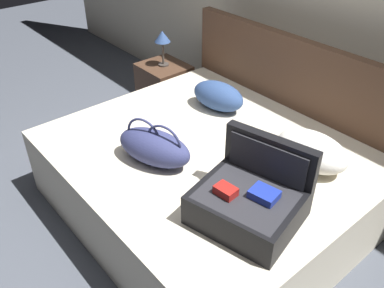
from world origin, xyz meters
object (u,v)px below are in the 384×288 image
(bed, at_px, (206,180))
(table_lamp, at_px, (162,39))
(pillow_center_head, at_px, (311,151))
(nightstand, at_px, (165,90))
(duffel_bag, at_px, (154,147))
(hard_case_large, at_px, (250,200))
(pillow_near_headboard, at_px, (218,96))

(bed, bearing_deg, table_lamp, 154.69)
(pillow_center_head, relative_size, nightstand, 0.91)
(nightstand, bearing_deg, duffel_bag, -38.97)
(hard_case_large, distance_m, table_lamp, 2.10)
(bed, height_order, hard_case_large, hard_case_large)
(pillow_center_head, height_order, table_lamp, table_lamp)
(duffel_bag, height_order, nightstand, duffel_bag)
(pillow_near_headboard, height_order, table_lamp, table_lamp)
(pillow_center_head, relative_size, table_lamp, 1.44)
(duffel_bag, bearing_deg, pillow_near_headboard, 107.37)
(hard_case_large, distance_m, nightstand, 2.13)
(nightstand, bearing_deg, hard_case_large, -24.40)
(hard_case_large, height_order, duffel_bag, hard_case_large)
(bed, relative_size, hard_case_large, 3.28)
(pillow_center_head, bearing_deg, bed, -144.76)
(bed, distance_m, pillow_center_head, 0.76)
(hard_case_large, xyz_separation_m, nightstand, (-1.90, 0.86, -0.39))
(pillow_center_head, xyz_separation_m, table_lamp, (-1.83, 0.23, 0.15))
(bed, bearing_deg, duffel_bag, -108.97)
(bed, xyz_separation_m, duffel_bag, (-0.12, -0.34, 0.38))
(pillow_center_head, distance_m, table_lamp, 1.85)
(duffel_bag, bearing_deg, table_lamp, 141.03)
(pillow_near_headboard, bearing_deg, pillow_center_head, -3.47)
(pillow_near_headboard, relative_size, table_lamp, 1.30)
(bed, xyz_separation_m, hard_case_large, (0.61, -0.25, 0.39))
(hard_case_large, distance_m, pillow_center_head, 0.64)
(table_lamp, bearing_deg, nightstand, 90.00)
(nightstand, bearing_deg, pillow_center_head, -7.15)
(bed, relative_size, table_lamp, 6.12)
(bed, distance_m, nightstand, 1.43)
(nightstand, xyz_separation_m, table_lamp, (0.00, -0.00, 0.52))
(bed, relative_size, duffel_bag, 3.61)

